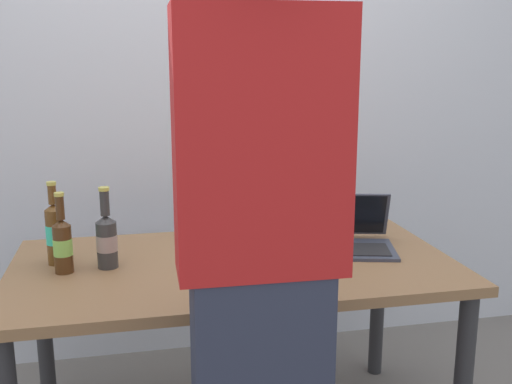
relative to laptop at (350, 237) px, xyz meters
name	(u,v)px	position (x,y,z in m)	size (l,w,h in m)	color
desk	(234,283)	(-0.47, -0.07, -0.12)	(1.56, 0.83, 0.72)	olive
laptop	(350,237)	(0.00, 0.00, 0.00)	(0.39, 0.39, 0.19)	#383D4C
beer_bottle_dark	(107,239)	(-0.91, -0.04, 0.06)	(0.07, 0.07, 0.28)	#333333
beer_bottle_amber	(63,243)	(-1.05, -0.06, 0.06)	(0.06, 0.06, 0.28)	#472B14
beer_bottle_brown	(55,232)	(-1.08, 0.03, 0.08)	(0.06, 0.06, 0.30)	brown
person_figure	(261,259)	(-0.50, -0.67, 0.18)	(0.42, 0.28, 1.79)	#2D3347
back_wall	(203,86)	(-0.47, 0.76, 0.54)	(6.00, 0.10, 2.60)	silver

